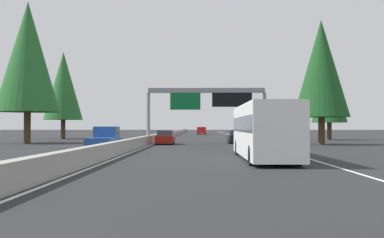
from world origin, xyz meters
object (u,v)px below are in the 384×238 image
(conifer_right_near, at_px, (321,68))
(sign_gantry_overhead, at_px, (208,99))
(oncoming_near, at_px, (105,138))
(sedan_far_left, at_px, (165,138))
(conifer_left_mid, at_px, (63,86))
(bus_mid_right, at_px, (263,129))
(minivan_mid_center, at_px, (201,130))
(sedan_far_center, at_px, (237,137))
(conifer_right_mid, at_px, (329,92))
(conifer_left_near, at_px, (28,57))

(conifer_right_near, bearing_deg, sign_gantry_overhead, 83.78)
(oncoming_near, bearing_deg, sedan_far_left, 152.89)
(oncoming_near, bearing_deg, conifer_left_mid, -156.51)
(bus_mid_right, height_order, minivan_mid_center, bus_mid_right)
(sedan_far_center, bearing_deg, oncoming_near, 133.90)
(conifer_right_mid, bearing_deg, conifer_left_near, 108.69)
(conifer_left_mid, bearing_deg, conifer_left_near, -175.94)
(conifer_left_near, bearing_deg, minivan_mid_center, -21.05)
(oncoming_near, bearing_deg, minivan_mid_center, 172.29)
(conifer_right_mid, relative_size, conifer_left_mid, 0.84)
(sedan_far_left, bearing_deg, conifer_left_mid, 40.54)
(sedan_far_left, xyz_separation_m, minivan_mid_center, (53.20, -3.93, 0.27))
(bus_mid_right, relative_size, conifer_left_mid, 0.89)
(sedan_far_left, relative_size, conifer_left_mid, 0.34)
(oncoming_near, distance_m, conifer_right_mid, 35.59)
(bus_mid_right, bearing_deg, sedan_far_center, -1.06)
(sedan_far_center, xyz_separation_m, conifer_left_mid, (16.58, 24.40, 7.20))
(bus_mid_right, relative_size, oncoming_near, 2.05)
(sign_gantry_overhead, xyz_separation_m, conifer_right_near, (-1.27, -11.60, 3.10))
(conifer_left_near, bearing_deg, oncoming_near, -135.68)
(minivan_mid_center, distance_m, conifer_right_near, 55.52)
(bus_mid_right, relative_size, conifer_right_mid, 1.06)
(sedan_far_left, relative_size, conifer_right_mid, 0.40)
(sedan_far_center, relative_size, conifer_right_near, 0.34)
(sedan_far_left, distance_m, oncoming_near, 9.77)
(conifer_right_near, distance_m, conifer_left_mid, 38.47)
(oncoming_near, relative_size, conifer_left_mid, 0.43)
(oncoming_near, bearing_deg, sedan_far_center, 133.90)
(sign_gantry_overhead, bearing_deg, sedan_far_left, 99.16)
(sedan_far_left, height_order, minivan_mid_center, minivan_mid_center)
(sign_gantry_overhead, xyz_separation_m, sedan_far_left, (-0.72, 4.47, -4.03))
(conifer_left_near, bearing_deg, conifer_left_mid, 4.06)
(conifer_left_near, bearing_deg, bus_mid_right, -136.16)
(bus_mid_right, relative_size, sedan_far_center, 2.61)
(conifer_left_near, xyz_separation_m, conifer_left_mid, (16.91, 1.20, -1.73))
(sign_gantry_overhead, relative_size, conifer_left_near, 0.80)
(bus_mid_right, height_order, sedan_far_center, bus_mid_right)
(bus_mid_right, distance_m, oncoming_near, 17.02)
(sedan_far_left, xyz_separation_m, conifer_left_mid, (19.56, 16.73, 7.20))
(sedan_far_center, height_order, conifer_left_mid, conifer_left_mid)
(sign_gantry_overhead, height_order, sedan_far_left, sign_gantry_overhead)
(sign_gantry_overhead, distance_m, oncoming_near, 13.52)
(bus_mid_right, distance_m, conifer_left_near, 33.79)
(conifer_right_mid, relative_size, conifer_left_near, 0.69)
(minivan_mid_center, xyz_separation_m, oncoming_near, (-61.89, 8.38, -0.04))
(oncoming_near, xyz_separation_m, conifer_left_near, (11.34, 11.08, 8.70))
(sedan_far_center, relative_size, conifer_left_mid, 0.34)
(minivan_mid_center, bearing_deg, oncoming_near, 172.29)
(bus_mid_right, bearing_deg, conifer_right_near, -23.33)
(bus_mid_right, height_order, conifer_left_mid, conifer_left_mid)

